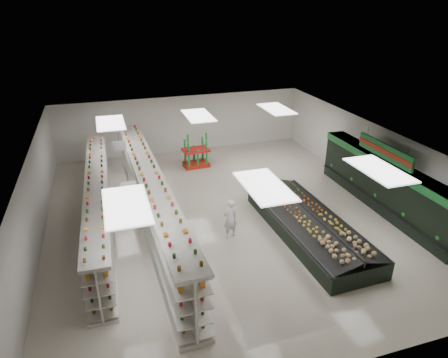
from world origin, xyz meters
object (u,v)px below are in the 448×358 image
object	(u,v)px
shopper_background	(140,168)
soda_endcap	(196,151)
shopper_main	(230,218)
produce_island	(309,224)
gondola_center	(152,203)
gondola_left	(99,205)

from	to	relation	value
shopper_background	soda_endcap	bearing A→B (deg)	-73.94
shopper_background	shopper_main	bearing A→B (deg)	-164.62
produce_island	soda_endcap	size ratio (longest dim) A/B	3.80
gondola_center	shopper_main	size ratio (longest dim) A/B	8.20
produce_island	shopper_background	distance (m)	8.38
gondola_center	soda_endcap	bearing A→B (deg)	58.64
gondola_left	gondola_center	distance (m)	2.06
gondola_left	shopper_background	bearing A→B (deg)	60.25
gondola_center	shopper_background	xyz separation A→B (m)	(0.01, 3.89, -0.12)
gondola_left	shopper_main	xyz separation A→B (m)	(4.58, -2.31, -0.10)
shopper_main	shopper_background	size ratio (longest dim) A/B	0.87
produce_island	shopper_background	xyz separation A→B (m)	(-5.51, 6.30, 0.45)
shopper_main	gondola_left	bearing A→B (deg)	-40.59
gondola_center	soda_endcap	world-z (taller)	gondola_center
shopper_main	shopper_background	xyz separation A→B (m)	(-2.62, 5.55, 0.12)
gondola_left	soda_endcap	bearing A→B (deg)	44.77
shopper_background	gondola_center	bearing A→B (deg)	169.90
gondola_center	shopper_main	bearing A→B (deg)	-33.91
gondola_left	gondola_center	world-z (taller)	gondola_center
gondola_center	shopper_background	size ratio (longest dim) A/B	7.13
soda_endcap	gondola_center	bearing A→B (deg)	-119.65
shopper_background	gondola_left	bearing A→B (deg)	138.87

